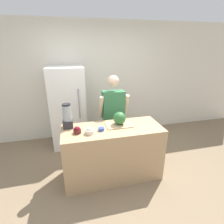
{
  "coord_description": "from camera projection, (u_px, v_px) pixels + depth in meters",
  "views": [
    {
      "loc": [
        -0.59,
        -2.04,
        2.06
      ],
      "look_at": [
        0.0,
        0.35,
        1.13
      ],
      "focal_mm": 28.0,
      "sensor_mm": 36.0,
      "label": 1
    }
  ],
  "objects": [
    {
      "name": "refrigerator",
      "position": [
        68.0,
        107.0,
        3.7
      ],
      "size": [
        0.71,
        0.7,
        1.69
      ],
      "color": "white",
      "rests_on": "ground_plane"
    },
    {
      "name": "counter_island",
      "position": [
        112.0,
        152.0,
        2.84
      ],
      "size": [
        1.55,
        0.63,
        0.88
      ],
      "color": "tan",
      "rests_on": "ground_plane"
    },
    {
      "name": "blender",
      "position": [
        67.0,
        117.0,
        2.64
      ],
      "size": [
        0.15,
        0.15,
        0.38
      ],
      "color": "#28282D",
      "rests_on": "counter_island"
    },
    {
      "name": "bowl_small_blue",
      "position": [
        101.0,
        129.0,
        2.59
      ],
      "size": [
        0.09,
        0.09,
        0.05
      ],
      "color": "#334C9E",
      "rests_on": "counter_island"
    },
    {
      "name": "ground_plane",
      "position": [
        117.0,
        188.0,
        2.71
      ],
      "size": [
        14.0,
        14.0,
        0.0
      ],
      "primitive_type": "plane",
      "color": "#7F6B51"
    },
    {
      "name": "wall_back",
      "position": [
        95.0,
        81.0,
        4.03
      ],
      "size": [
        8.0,
        0.06,
        2.6
      ],
      "color": "silver",
      "rests_on": "ground_plane"
    },
    {
      "name": "bowl_cherries",
      "position": [
        77.0,
        130.0,
        2.51
      ],
      "size": [
        0.11,
        0.11,
        0.1
      ],
      "color": "#511E19",
      "rests_on": "counter_island"
    },
    {
      "name": "watermelon",
      "position": [
        119.0,
        118.0,
        2.75
      ],
      "size": [
        0.2,
        0.2,
        0.2
      ],
      "color": "#2D6B33",
      "rests_on": "cutting_board"
    },
    {
      "name": "person",
      "position": [
        113.0,
        116.0,
        3.34
      ],
      "size": [
        0.54,
        0.26,
        1.58
      ],
      "color": "#333338",
      "rests_on": "ground_plane"
    },
    {
      "name": "bowl_cream",
      "position": [
        89.0,
        131.0,
        2.5
      ],
      "size": [
        0.13,
        0.13,
        0.11
      ],
      "color": "beige",
      "rests_on": "counter_island"
    },
    {
      "name": "cutting_board",
      "position": [
        119.0,
        125.0,
        2.77
      ],
      "size": [
        0.4,
        0.27,
        0.01
      ],
      "color": "tan",
      "rests_on": "counter_island"
    }
  ]
}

